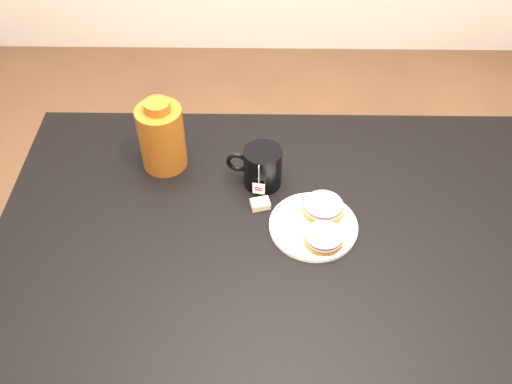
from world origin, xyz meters
TOP-DOWN VIEW (x-y plane):
  - ground_plane at (0.00, 0.00)m, footprint 4.00×4.00m
  - table at (0.00, 0.00)m, footprint 1.40×0.90m
  - plate at (0.05, 0.03)m, footprint 0.21×0.21m
  - bagel_back at (0.07, 0.07)m, footprint 0.10×0.10m
  - bagel_front at (0.06, -0.03)m, footprint 0.13×0.13m
  - mug at (-0.08, 0.17)m, footprint 0.15×0.11m
  - teabag_pouch at (-0.08, 0.09)m, footprint 0.05×0.04m
  - bagel_package at (-0.33, 0.24)m, footprint 0.14×0.14m

SIDE VIEW (x-z plane):
  - ground_plane at x=0.00m, z-range 0.00..0.00m
  - table at x=0.00m, z-range 0.29..1.04m
  - plate at x=0.05m, z-range 0.75..0.77m
  - teabag_pouch at x=-0.08m, z-range 0.75..0.77m
  - bagel_back at x=0.07m, z-range 0.76..0.79m
  - bagel_front at x=0.06m, z-range 0.76..0.79m
  - mug at x=-0.08m, z-range 0.75..0.86m
  - bagel_package at x=-0.33m, z-range 0.74..0.94m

